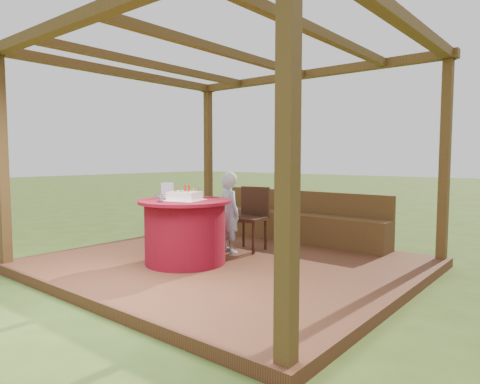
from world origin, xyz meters
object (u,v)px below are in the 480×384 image
(table, at_px, (185,231))
(elderly_woman, at_px, (230,211))
(gift_bag, at_px, (167,190))
(chair, at_px, (251,214))
(birthday_cake, at_px, (185,196))
(drinking_glass, at_px, (160,198))
(bench, at_px, (298,224))

(table, xyz_separation_m, elderly_woman, (0.03, 0.83, 0.18))
(elderly_woman, relative_size, gift_bag, 5.74)
(chair, bearing_deg, elderly_woman, -109.44)
(chair, height_order, gift_bag, gift_bag)
(gift_bag, bearing_deg, elderly_woman, 48.01)
(birthday_cake, bearing_deg, gift_bag, 168.63)
(chair, distance_m, drinking_glass, 1.59)
(elderly_woman, bearing_deg, birthday_cake, -89.30)
(elderly_woman, distance_m, birthday_cake, 0.92)
(bench, height_order, birthday_cake, birthday_cake)
(elderly_woman, xyz_separation_m, drinking_glass, (-0.07, -1.21, 0.27))
(elderly_woman, distance_m, drinking_glass, 1.24)
(table, height_order, elderly_woman, elderly_woman)
(table, xyz_separation_m, birthday_cake, (0.04, -0.04, 0.45))
(bench, distance_m, birthday_cake, 2.30)
(gift_bag, bearing_deg, table, -20.93)
(chair, height_order, birthday_cake, birthday_cake)
(birthday_cake, bearing_deg, chair, 84.89)
(gift_bag, bearing_deg, chair, 50.24)
(bench, height_order, gift_bag, gift_bag)
(bench, xyz_separation_m, gift_bag, (-0.71, -2.12, 0.64))
(birthday_cake, bearing_deg, bench, 82.53)
(chair, distance_m, elderly_woman, 0.36)
(table, bearing_deg, birthday_cake, -47.28)
(chair, bearing_deg, gift_bag, -114.99)
(bench, distance_m, chair, 1.04)
(birthday_cake, relative_size, drinking_glass, 5.22)
(gift_bag, bearing_deg, drinking_glass, -65.69)
(table, xyz_separation_m, gift_bag, (-0.38, 0.04, 0.50))
(elderly_woman, relative_size, birthday_cake, 2.24)
(table, xyz_separation_m, drinking_glass, (-0.04, -0.38, 0.44))
(bench, height_order, table, table)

